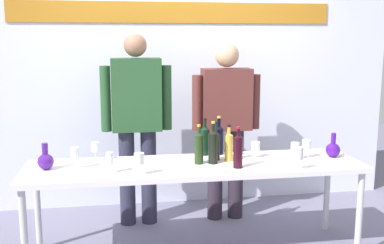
# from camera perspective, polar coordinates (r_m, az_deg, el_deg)

# --- Properties ---
(back_wall) EXTENTS (4.48, 0.11, 3.00)m
(back_wall) POSITION_cam_1_polar(r_m,az_deg,el_deg) (4.66, -2.23, 8.15)
(back_wall) COLOR white
(back_wall) RESTS_ON ground
(display_table) EXTENTS (2.56, 0.65, 0.73)m
(display_table) POSITION_cam_1_polar(r_m,az_deg,el_deg) (3.55, 0.39, -6.05)
(display_table) COLOR white
(display_table) RESTS_ON ground
(decanter_blue_left) EXTENTS (0.12, 0.12, 0.20)m
(decanter_blue_left) POSITION_cam_1_polar(r_m,az_deg,el_deg) (3.54, -17.61, -4.55)
(decanter_blue_left) COLOR #491A85
(decanter_blue_left) RESTS_ON display_table
(decanter_blue_right) EXTENTS (0.12, 0.12, 0.20)m
(decanter_blue_right) POSITION_cam_1_polar(r_m,az_deg,el_deg) (3.90, 16.97, -3.22)
(decanter_blue_right) COLOR #42148F
(decanter_blue_right) RESTS_ON display_table
(presenter_left) EXTENTS (0.62, 0.22, 1.71)m
(presenter_left) POSITION_cam_1_polar(r_m,az_deg,el_deg) (4.12, -6.82, 0.58)
(presenter_left) COLOR #2B2B3F
(presenter_left) RESTS_ON ground
(presenter_right) EXTENTS (0.63, 0.22, 1.63)m
(presenter_right) POSITION_cam_1_polar(r_m,az_deg,el_deg) (4.24, 4.22, 0.29)
(presenter_right) COLOR #2D2430
(presenter_right) RESTS_ON ground
(wine_bottle_0) EXTENTS (0.07, 0.07, 0.33)m
(wine_bottle_0) POSITION_cam_1_polar(r_m,az_deg,el_deg) (3.52, 2.62, -2.94)
(wine_bottle_0) COLOR black
(wine_bottle_0) RESTS_ON display_table
(wine_bottle_1) EXTENTS (0.07, 0.07, 0.31)m
(wine_bottle_1) POSITION_cam_1_polar(r_m,az_deg,el_deg) (3.42, 5.70, -3.44)
(wine_bottle_1) COLOR black
(wine_bottle_1) RESTS_ON display_table
(wine_bottle_2) EXTENTS (0.08, 0.08, 0.32)m
(wine_bottle_2) POSITION_cam_1_polar(r_m,az_deg,el_deg) (3.81, 3.33, -2.06)
(wine_bottle_2) COLOR black
(wine_bottle_2) RESTS_ON display_table
(wine_bottle_3) EXTENTS (0.07, 0.07, 0.30)m
(wine_bottle_3) POSITION_cam_1_polar(r_m,az_deg,el_deg) (3.52, 0.85, -3.07)
(wine_bottle_3) COLOR #1F3216
(wine_bottle_3) RESTS_ON display_table
(wine_bottle_4) EXTENTS (0.06, 0.06, 0.29)m
(wine_bottle_4) POSITION_cam_1_polar(r_m,az_deg,el_deg) (3.61, 4.56, -2.87)
(wine_bottle_4) COLOR gold
(wine_bottle_4) RESTS_ON display_table
(wine_bottle_5) EXTENTS (0.07, 0.07, 0.31)m
(wine_bottle_5) POSITION_cam_1_polar(r_m,az_deg,el_deg) (3.63, 2.94, -2.76)
(wine_bottle_5) COLOR black
(wine_bottle_5) RESTS_ON display_table
(wine_bottle_6) EXTENTS (0.08, 0.08, 0.30)m
(wine_bottle_6) POSITION_cam_1_polar(r_m,az_deg,el_deg) (3.79, 1.59, -2.18)
(wine_bottle_6) COLOR black
(wine_bottle_6) RESTS_ON display_table
(wine_glass_left_0) EXTENTS (0.06, 0.06, 0.15)m
(wine_glass_left_0) POSITION_cam_1_polar(r_m,az_deg,el_deg) (3.67, -11.86, -3.07)
(wine_glass_left_0) COLOR white
(wine_glass_left_0) RESTS_ON display_table
(wine_glass_left_1) EXTENTS (0.06, 0.06, 0.15)m
(wine_glass_left_1) POSITION_cam_1_polar(r_m,az_deg,el_deg) (3.33, -10.09, -4.47)
(wine_glass_left_1) COLOR white
(wine_glass_left_1) RESTS_ON display_table
(wine_glass_left_2) EXTENTS (0.07, 0.07, 0.16)m
(wine_glass_left_2) POSITION_cam_1_polar(r_m,az_deg,el_deg) (3.25, -6.54, -4.53)
(wine_glass_left_2) COLOR white
(wine_glass_left_2) RESTS_ON display_table
(wine_glass_left_3) EXTENTS (0.06, 0.06, 0.16)m
(wine_glass_left_3) POSITION_cam_1_polar(r_m,az_deg,el_deg) (3.49, -14.26, -3.83)
(wine_glass_left_3) COLOR white
(wine_glass_left_3) RESTS_ON display_table
(wine_glass_right_0) EXTENTS (0.07, 0.07, 0.17)m
(wine_glass_right_0) POSITION_cam_1_polar(r_m,az_deg,el_deg) (3.45, 12.99, -3.81)
(wine_glass_right_0) COLOR white
(wine_glass_right_0) RESTS_ON display_table
(wine_glass_right_1) EXTENTS (0.07, 0.07, 0.13)m
(wine_glass_right_1) POSITION_cam_1_polar(r_m,az_deg,el_deg) (3.74, 7.86, -3.01)
(wine_glass_right_1) COLOR white
(wine_glass_right_1) RESTS_ON display_table
(wine_glass_right_2) EXTENTS (0.07, 0.07, 0.15)m
(wine_glass_right_2) POSITION_cam_1_polar(r_m,az_deg,el_deg) (3.81, 13.93, -2.74)
(wine_glass_right_2) COLOR white
(wine_glass_right_2) RESTS_ON display_table
(wine_glass_right_3) EXTENTS (0.07, 0.07, 0.14)m
(wine_glass_right_3) POSITION_cam_1_polar(r_m,az_deg,el_deg) (3.72, 12.63, -3.08)
(wine_glass_right_3) COLOR white
(wine_glass_right_3) RESTS_ON display_table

